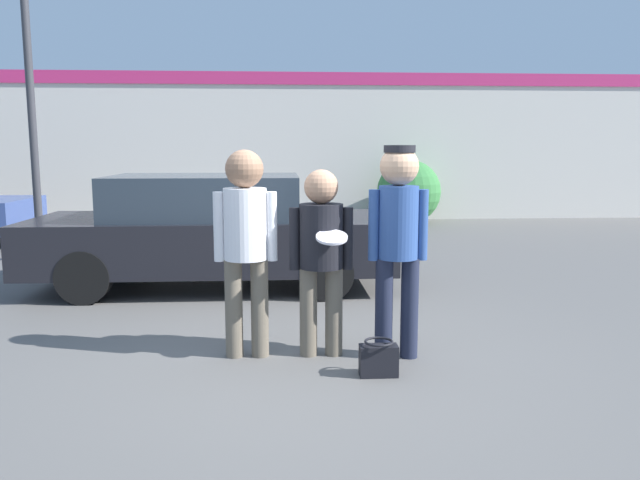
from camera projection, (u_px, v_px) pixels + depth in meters
name	position (u px, v px, depth m)	size (l,w,h in m)	color
ground_plane	(298.00, 355.00, 5.40)	(56.00, 56.00, 0.00)	#5B5956
storefront_building	(286.00, 146.00, 15.36)	(24.00, 0.22, 3.60)	silver
person_left	(245.00, 234.00, 5.22)	(0.53, 0.36, 1.77)	#665B4C
person_middle_with_frisbee	(321.00, 247.00, 5.27)	(0.54, 0.57, 1.60)	#665B4C
person_right	(398.00, 231.00, 5.19)	(0.50, 0.33, 1.80)	#1E2338
parked_car_near	(212.00, 231.00, 8.00)	(4.51, 1.88, 1.44)	black
street_lamp	(45.00, 29.00, 9.39)	(1.51, 0.35, 5.74)	#38383D
shrub	(409.00, 192.00, 14.76)	(1.51, 1.51, 1.51)	#387A3D
handbag	(379.00, 359.00, 4.89)	(0.30, 0.23, 0.29)	black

